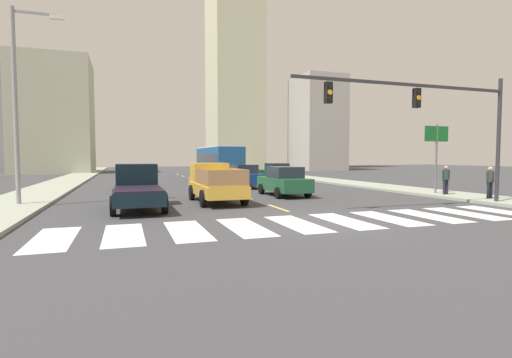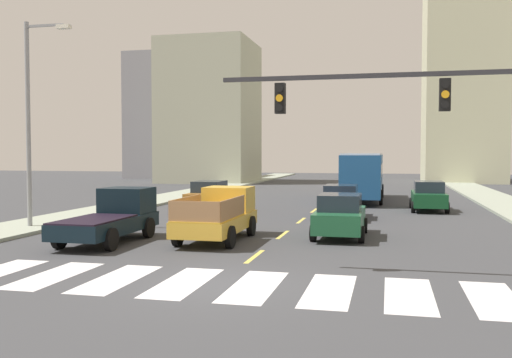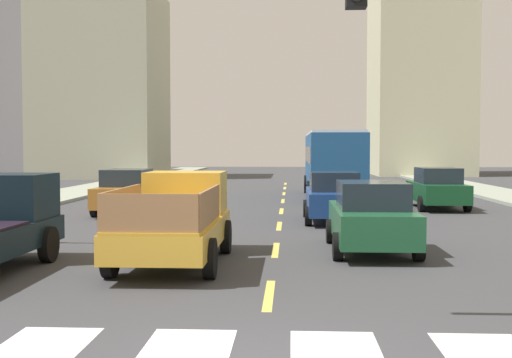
{
  "view_description": "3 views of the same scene",
  "coord_description": "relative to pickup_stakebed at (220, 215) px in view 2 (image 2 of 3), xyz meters",
  "views": [
    {
      "loc": [
        -6.48,
        -11.91,
        2.3
      ],
      "look_at": [
        1.04,
        10.14,
        0.95
      ],
      "focal_mm": 26.98,
      "sensor_mm": 36.0,
      "label": 1
    },
    {
      "loc": [
        4.18,
        -13.69,
        3.35
      ],
      "look_at": [
        -1.56,
        10.84,
        2.18
      ],
      "focal_mm": 39.82,
      "sensor_mm": 36.0,
      "label": 2
    },
    {
      "loc": [
        0.37,
        -7.21,
        2.54
      ],
      "look_at": [
        -0.7,
        12.91,
        1.58
      ],
      "focal_mm": 46.02,
      "sensor_mm": 36.0,
      "label": 3
    }
  ],
  "objects": [
    {
      "name": "crosswalk_stripe_7",
      "position": [
        6.86,
        -7.32,
        -0.93
      ],
      "size": [
        1.13,
        3.55,
        0.01
      ],
      "primitive_type": "cube",
      "color": "silver",
      "rests_on": "ground"
    },
    {
      "name": "pickup_dark",
      "position": [
        -3.8,
        -1.4,
        -0.02
      ],
      "size": [
        2.18,
        5.2,
        1.96
      ],
      "rotation": [
        0.0,
        0.0,
        -0.03
      ],
      "color": "black",
      "rests_on": "ground"
    },
    {
      "name": "sedan_near_left",
      "position": [
        4.51,
        1.55,
        -0.08
      ],
      "size": [
        2.02,
        4.4,
        1.72
      ],
      "rotation": [
        0.0,
        0.0,
        0.03
      ],
      "color": "#1D5734",
      "rests_on": "ground"
    },
    {
      "name": "city_bus",
      "position": [
        4.66,
        18.98,
        1.02
      ],
      "size": [
        2.72,
        10.8,
        3.32
      ],
      "rotation": [
        0.0,
        0.0,
        -0.01
      ],
      "color": "#1C4E85",
      "rests_on": "ground"
    },
    {
      "name": "lane_dash_0",
      "position": [
        2.17,
        -3.32,
        -0.93
      ],
      "size": [
        0.16,
        2.4,
        0.01
      ],
      "primitive_type": "cube",
      "color": "#DDC753",
      "rests_on": "ground"
    },
    {
      "name": "crosswalk_stripe_8",
      "position": [
        8.73,
        -7.32,
        -0.93
      ],
      "size": [
        1.13,
        3.55,
        0.01
      ],
      "primitive_type": "cube",
      "color": "silver",
      "rests_on": "ground"
    },
    {
      "name": "lane_dash_6",
      "position": [
        2.17,
        26.68,
        -0.93
      ],
      "size": [
        0.16,
        2.4,
        0.01
      ],
      "primitive_type": "cube",
      "color": "#DDC753",
      "rests_on": "ground"
    },
    {
      "name": "sedan_near_right",
      "position": [
        -3.73,
        10.37,
        -0.08
      ],
      "size": [
        2.02,
        4.4,
        1.72
      ],
      "rotation": [
        0.0,
        0.0,
        -0.04
      ],
      "color": "#A86A28",
      "rests_on": "ground"
    },
    {
      "name": "sedan_far",
      "position": [
        8.63,
        13.01,
        -0.08
      ],
      "size": [
        2.02,
        4.4,
        1.72
      ],
      "rotation": [
        0.0,
        0.0,
        0.04
      ],
      "color": "#134825",
      "rests_on": "ground"
    },
    {
      "name": "lane_dash_5",
      "position": [
        2.17,
        21.68,
        -0.93
      ],
      "size": [
        0.16,
        2.4,
        0.01
      ],
      "primitive_type": "cube",
      "color": "#DDC753",
      "rests_on": "ground"
    },
    {
      "name": "sidewalk_left",
      "position": [
        -9.34,
        10.68,
        -0.86
      ],
      "size": [
        3.28,
        110.0,
        0.15
      ],
      "primitive_type": "cube",
      "color": "#98A18F",
      "rests_on": "ground"
    },
    {
      "name": "crosswalk_stripe_6",
      "position": [
        4.98,
        -7.32,
        -0.93
      ],
      "size": [
        1.13,
        3.55,
        0.01
      ],
      "primitive_type": "cube",
      "color": "silver",
      "rests_on": "ground"
    },
    {
      "name": "streetlight_left",
      "position": [
        -8.79,
        0.84,
        4.03
      ],
      "size": [
        2.2,
        0.28,
        9.0
      ],
      "color": "gray",
      "rests_on": "ground"
    },
    {
      "name": "lane_dash_7",
      "position": [
        2.17,
        31.68,
        -0.93
      ],
      "size": [
        0.16,
        2.4,
        0.01
      ],
      "primitive_type": "cube",
      "color": "#DDC753",
      "rests_on": "ground"
    },
    {
      "name": "crosswalk_stripe_3",
      "position": [
        -0.64,
        -7.32,
        -0.93
      ],
      "size": [
        1.13,
        3.55,
        0.01
      ],
      "primitive_type": "cube",
      "color": "silver",
      "rests_on": "ground"
    },
    {
      "name": "pickup_stakebed",
      "position": [
        0.0,
        0.0,
        0.0
      ],
      "size": [
        2.18,
        5.2,
        1.96
      ],
      "rotation": [
        0.0,
        0.0,
        -0.05
      ],
      "color": "gold",
      "rests_on": "ground"
    },
    {
      "name": "lane_dash_4",
      "position": [
        2.17,
        16.68,
        -0.93
      ],
      "size": [
        0.16,
        2.4,
        0.01
      ],
      "primitive_type": "cube",
      "color": "#DDC753",
      "rests_on": "ground"
    },
    {
      "name": "crosswalk_stripe_4",
      "position": [
        1.23,
        -7.32,
        -0.93
      ],
      "size": [
        1.13,
        3.55,
        0.01
      ],
      "primitive_type": "cube",
      "color": "silver",
      "rests_on": "ground"
    },
    {
      "name": "lane_dash_1",
      "position": [
        2.17,
        1.68,
        -0.93
      ],
      "size": [
        0.16,
        2.4,
        0.01
      ],
      "primitive_type": "cube",
      "color": "#DDC753",
      "rests_on": "ground"
    },
    {
      "name": "ground_plane",
      "position": [
        2.17,
        -7.32,
        -0.94
      ],
      "size": [
        160.0,
        160.0,
        0.0
      ],
      "primitive_type": "plane",
      "color": "#3C3D41"
    },
    {
      "name": "lane_dash_2",
      "position": [
        2.17,
        6.68,
        -0.93
      ],
      "size": [
        0.16,
        2.4,
        0.01
      ],
      "primitive_type": "cube",
      "color": "#DDC753",
      "rests_on": "ground"
    },
    {
      "name": "lane_dash_3",
      "position": [
        2.17,
        11.68,
        -0.93
      ],
      "size": [
        0.16,
        2.4,
        0.01
      ],
      "primitive_type": "cube",
      "color": "#DDC753",
      "rests_on": "ground"
    },
    {
      "name": "sedan_mid",
      "position": [
        4.02,
        8.08,
        -0.08
      ],
      "size": [
        2.02,
        4.4,
        1.72
      ],
      "rotation": [
        0.0,
        0.0,
        0.01
      ],
      "color": "navy",
      "rests_on": "ground"
    },
    {
      "name": "traffic_signal_gantry",
      "position": [
        9.02,
        -5.51,
        3.34
      ],
      "size": [
        10.94,
        0.27,
        6.0
      ],
      "color": "#2D2D33",
      "rests_on": "ground"
    },
    {
      "name": "block_mid_left",
      "position": [
        -13.6,
        41.15,
        7.02
      ],
      "size": [
        9.91,
        10.0,
        15.92
      ],
      "primitive_type": "cube",
      "color": "#AAAC94",
      "rests_on": "ground"
    },
    {
      "name": "block_low_left",
      "position": [
        -23.02,
        51.0,
        7.21
      ],
      "size": [
        7.74,
        10.44,
        16.29
      ],
      "primitive_type": "cube",
      "color": "gray",
      "rests_on": "ground"
    },
    {
      "name": "crosswalk_stripe_5",
      "position": [
        3.11,
        -7.32,
        -0.93
      ],
      "size": [
        1.13,
        3.55,
        0.01
      ],
      "primitive_type": "cube",
      "color": "silver",
      "rests_on": "ground"
    },
    {
      "name": "crosswalk_stripe_2",
      "position": [
        -2.51,
        -7.32,
        -0.93
      ],
      "size": [
        1.13,
        3.55,
        0.01
      ],
      "primitive_type": "cube",
      "color": "silver",
      "rests_on": "ground"
    }
  ]
}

